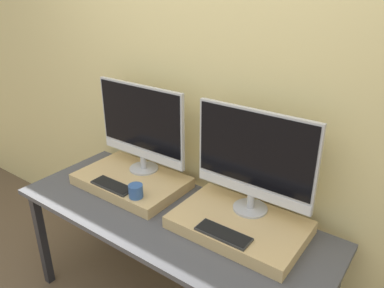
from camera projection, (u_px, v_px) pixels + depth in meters
The scene contains 9 objects.
wall_back at pixel (213, 102), 2.19m from camera, with size 8.00×0.04×2.60m.
workbench at pixel (169, 225), 2.13m from camera, with size 1.86×0.71×0.75m.
wooden_riser_left at pixel (132, 181), 2.38m from camera, with size 0.68×0.44×0.07m.
monitor_left at pixel (141, 125), 2.32m from camera, with size 0.66×0.19×0.57m.
keyboard_left at pixel (112, 185), 2.24m from camera, with size 0.28×0.10×0.01m.
mug at pixel (136, 191), 2.12m from camera, with size 0.08×0.08×0.08m.
wooden_riser_right at pixel (239, 225), 1.96m from camera, with size 0.68×0.44×0.07m.
monitor_right at pixel (254, 158), 1.90m from camera, with size 0.66×0.19×0.57m.
keyboard_right at pixel (223, 234), 1.82m from camera, with size 0.28×0.10×0.01m.
Camera 1 is at (1.14, -0.99, 1.97)m, focal length 35.00 mm.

